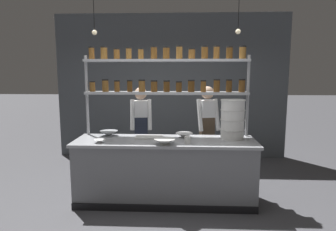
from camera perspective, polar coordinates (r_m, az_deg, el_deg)
ground_plane at (r=4.62m, az=-0.54°, el=-15.86°), size 40.00×40.00×0.00m
back_wall at (r=6.59m, az=0.61°, el=5.46°), size 5.01×0.12×3.11m
prep_counter at (r=4.45m, az=-0.55°, el=-10.47°), size 2.61×0.76×0.92m
spice_shelf_unit at (r=4.54m, az=-0.06°, el=7.17°), size 2.49×0.28×2.28m
chef_left at (r=5.16m, az=-5.14°, el=-2.35°), size 0.39×0.31×1.63m
chef_center at (r=5.06m, az=7.45°, el=-2.44°), size 0.40×0.33×1.65m
container_stack at (r=4.44m, az=12.18°, el=-0.71°), size 0.35×0.35×0.58m
cutting_board at (r=4.44m, az=-3.62°, el=-4.16°), size 0.40×0.26×0.02m
prep_bowl_near_left at (r=4.26m, az=-12.85°, el=-4.78°), size 0.17×0.17×0.05m
prep_bowl_center_front at (r=4.46m, az=3.10°, el=-3.81°), size 0.26×0.26×0.07m
prep_bowl_center_back at (r=4.67m, az=-11.21°, el=-3.37°), size 0.28×0.28×0.08m
prep_bowl_near_right at (r=4.04m, az=-0.65°, el=-5.02°), size 0.29×0.29×0.08m
serving_cup_front at (r=4.11m, az=3.76°, el=-4.66°), size 0.09×0.09×0.10m
pendant_light_row at (r=4.24m, az=-0.49°, el=16.06°), size 2.03×0.07×0.67m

